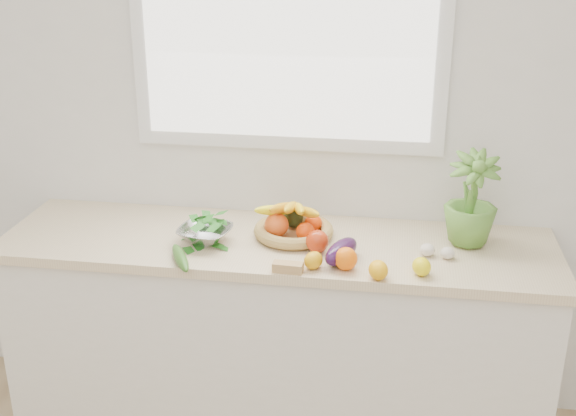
% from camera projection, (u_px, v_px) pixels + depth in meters
% --- Properties ---
extents(back_wall, '(4.50, 0.02, 2.70)m').
position_uv_depth(back_wall, '(288.00, 113.00, 3.02)').
color(back_wall, white).
rests_on(back_wall, ground).
extents(counter_cabinet, '(2.20, 0.58, 0.86)m').
position_uv_depth(counter_cabinet, '(277.00, 340.00, 3.09)').
color(counter_cabinet, silver).
rests_on(counter_cabinet, ground).
extents(countertop, '(2.24, 0.62, 0.04)m').
position_uv_depth(countertop, '(277.00, 244.00, 2.92)').
color(countertop, beige).
rests_on(countertop, counter_cabinet).
extents(window_frame, '(1.30, 0.03, 1.10)m').
position_uv_depth(window_frame, '(287.00, 16.00, 2.86)').
color(window_frame, white).
rests_on(window_frame, back_wall).
extents(window_pane, '(1.18, 0.01, 0.98)m').
position_uv_depth(window_pane, '(287.00, 16.00, 2.84)').
color(window_pane, white).
rests_on(window_pane, window_frame).
extents(orange_loose, '(0.10, 0.10, 0.09)m').
position_uv_depth(orange_loose, '(346.00, 259.00, 2.65)').
color(orange_loose, '#FF6908').
rests_on(orange_loose, countertop).
extents(lemon_a, '(0.09, 0.10, 0.07)m').
position_uv_depth(lemon_a, '(378.00, 270.00, 2.58)').
color(lemon_a, '#FFAE0D').
rests_on(lemon_a, countertop).
extents(lemon_b, '(0.09, 0.10, 0.07)m').
position_uv_depth(lemon_b, '(313.00, 260.00, 2.66)').
color(lemon_b, orange).
rests_on(lemon_b, countertop).
extents(lemon_c, '(0.09, 0.10, 0.07)m').
position_uv_depth(lemon_c, '(422.00, 267.00, 2.61)').
color(lemon_c, yellow).
rests_on(lemon_c, countertop).
extents(apple, '(0.11, 0.11, 0.09)m').
position_uv_depth(apple, '(317.00, 241.00, 2.79)').
color(apple, '#BA300E').
rests_on(apple, countertop).
extents(ginger, '(0.11, 0.05, 0.04)m').
position_uv_depth(ginger, '(288.00, 267.00, 2.64)').
color(ginger, tan).
rests_on(ginger, countertop).
extents(garlic_a, '(0.06, 0.06, 0.05)m').
position_uv_depth(garlic_a, '(448.00, 253.00, 2.74)').
color(garlic_a, silver).
rests_on(garlic_a, countertop).
extents(garlic_b, '(0.06, 0.06, 0.05)m').
position_uv_depth(garlic_b, '(427.00, 250.00, 2.77)').
color(garlic_b, white).
rests_on(garlic_b, countertop).
extents(garlic_c, '(0.06, 0.06, 0.04)m').
position_uv_depth(garlic_c, '(317.00, 248.00, 2.79)').
color(garlic_c, white).
rests_on(garlic_c, countertop).
extents(eggplant, '(0.15, 0.23, 0.08)m').
position_uv_depth(eggplant, '(341.00, 251.00, 2.71)').
color(eggplant, '#2C0E35').
rests_on(eggplant, countertop).
extents(cucumber, '(0.15, 0.23, 0.04)m').
position_uv_depth(cucumber, '(180.00, 258.00, 2.71)').
color(cucumber, '#295C1B').
rests_on(cucumber, countertop).
extents(radish, '(0.04, 0.04, 0.03)m').
position_uv_depth(radish, '(291.00, 268.00, 2.64)').
color(radish, red).
rests_on(radish, countertop).
extents(potted_herb, '(0.22, 0.22, 0.37)m').
position_uv_depth(potted_herb, '(471.00, 198.00, 2.80)').
color(potted_herb, '#5A9235').
rests_on(potted_herb, countertop).
extents(fruit_basket, '(0.35, 0.35, 0.18)m').
position_uv_depth(fruit_basket, '(293.00, 226.00, 2.93)').
color(fruit_basket, tan).
rests_on(fruit_basket, countertop).
extents(colander_with_spinach, '(0.24, 0.24, 0.11)m').
position_uv_depth(colander_with_spinach, '(205.00, 230.00, 2.87)').
color(colander_with_spinach, silver).
rests_on(colander_with_spinach, countertop).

